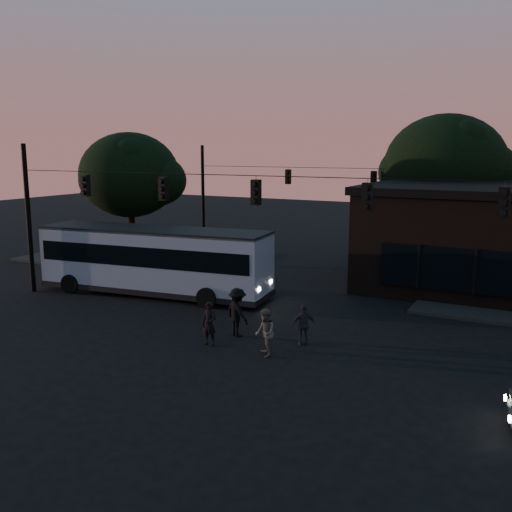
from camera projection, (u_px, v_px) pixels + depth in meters
The scene contains 11 objects.
ground at pixel (202, 359), 19.95m from camera, with size 120.00×120.00×0.00m, color black.
sidewalk_far_left at pixel (143, 256), 38.55m from camera, with size 14.00×10.00×0.15m, color black.
tree_behind at pixel (445, 166), 36.06m from camera, with size 7.60×7.60×9.43m.
tree_left at pixel (130, 175), 36.66m from camera, with size 6.40×6.40×8.30m.
signal_rig_near at pixel (256, 220), 22.60m from camera, with size 26.24×0.30×7.50m.
signal_rig_far at pixel (373, 197), 36.53m from camera, with size 26.24×0.30×7.50m.
bus at pixel (154, 258), 28.47m from camera, with size 12.18×4.19×3.36m.
pedestrian_a at pixel (209, 324), 21.20m from camera, with size 0.60×0.40×1.65m, color black.
pedestrian_b at pixel (265, 333), 20.08m from camera, with size 0.83×0.65×1.71m, color #4C4B45.
pedestrian_c at pixel (304, 325), 21.22m from camera, with size 0.92×0.38×1.56m, color black.
pedestrian_d at pixel (237, 312), 22.22m from camera, with size 1.24×0.71×1.92m, color black.
Camera 1 is at (10.55, -15.85, 7.23)m, focal length 40.00 mm.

